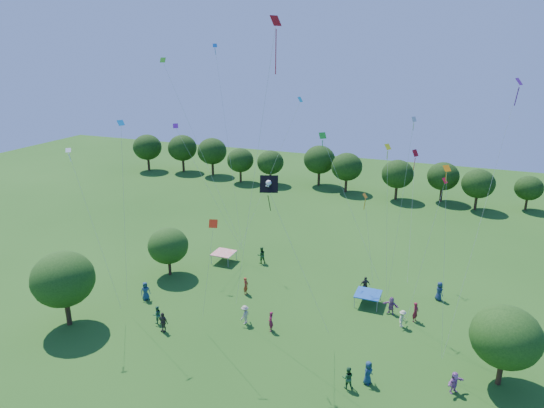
{
  "coord_description": "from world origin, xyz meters",
  "views": [
    {
      "loc": [
        12.67,
        -17.86,
        22.32
      ],
      "look_at": [
        0.0,
        14.0,
        11.0
      ],
      "focal_mm": 32.0,
      "sensor_mm": 36.0,
      "label": 1
    }
  ],
  "objects_px": {
    "near_tree_north": "(168,246)",
    "pirate_kite": "(270,187)",
    "near_tree_west": "(63,279)",
    "tent_red_stripe": "(224,253)",
    "near_tree_east": "(506,337)",
    "tent_blue": "(368,294)",
    "red_high_kite": "(268,82)"
  },
  "relations": [
    {
      "from": "tent_red_stripe",
      "to": "tent_blue",
      "type": "height_order",
      "value": "same"
    },
    {
      "from": "near_tree_west",
      "to": "tent_blue",
      "type": "relative_size",
      "value": 2.94
    },
    {
      "from": "near_tree_east",
      "to": "pirate_kite",
      "type": "bearing_deg",
      "value": -172.07
    },
    {
      "from": "near_tree_north",
      "to": "near_tree_west",
      "type": "bearing_deg",
      "value": -103.79
    },
    {
      "from": "near_tree_east",
      "to": "pirate_kite",
      "type": "distance_m",
      "value": 18.74
    },
    {
      "from": "near_tree_east",
      "to": "red_high_kite",
      "type": "relative_size",
      "value": 0.26
    },
    {
      "from": "near_tree_north",
      "to": "near_tree_east",
      "type": "bearing_deg",
      "value": -11.08
    },
    {
      "from": "near_tree_north",
      "to": "tent_red_stripe",
      "type": "distance_m",
      "value": 6.4
    },
    {
      "from": "near_tree_west",
      "to": "near_tree_east",
      "type": "relative_size",
      "value": 1.11
    },
    {
      "from": "tent_blue",
      "to": "red_high_kite",
      "type": "distance_m",
      "value": 21.25
    },
    {
      "from": "pirate_kite",
      "to": "near_tree_north",
      "type": "bearing_deg",
      "value": 150.18
    },
    {
      "from": "near_tree_north",
      "to": "tent_blue",
      "type": "xyz_separation_m",
      "value": [
        19.89,
        1.5,
        -2.15
      ]
    },
    {
      "from": "near_tree_west",
      "to": "tent_red_stripe",
      "type": "relative_size",
      "value": 2.94
    },
    {
      "from": "near_tree_north",
      "to": "tent_blue",
      "type": "relative_size",
      "value": 2.28
    },
    {
      "from": "tent_blue",
      "to": "pirate_kite",
      "type": "bearing_deg",
      "value": -120.01
    },
    {
      "from": "pirate_kite",
      "to": "red_high_kite",
      "type": "height_order",
      "value": "red_high_kite"
    },
    {
      "from": "near_tree_north",
      "to": "red_high_kite",
      "type": "distance_m",
      "value": 22.01
    },
    {
      "from": "near_tree_north",
      "to": "pirate_kite",
      "type": "distance_m",
      "value": 19.22
    },
    {
      "from": "tent_red_stripe",
      "to": "pirate_kite",
      "type": "height_order",
      "value": "pirate_kite"
    },
    {
      "from": "near_tree_north",
      "to": "tent_blue",
      "type": "bearing_deg",
      "value": 4.31
    },
    {
      "from": "tent_blue",
      "to": "near_tree_east",
      "type": "bearing_deg",
      "value": -35.36
    },
    {
      "from": "pirate_kite",
      "to": "red_high_kite",
      "type": "bearing_deg",
      "value": 114.68
    },
    {
      "from": "near_tree_west",
      "to": "tent_red_stripe",
      "type": "bearing_deg",
      "value": 67.8
    },
    {
      "from": "near_tree_west",
      "to": "tent_blue",
      "type": "xyz_separation_m",
      "value": [
        22.59,
        12.52,
        -3.16
      ]
    },
    {
      "from": "red_high_kite",
      "to": "near_tree_east",
      "type": "bearing_deg",
      "value": -0.59
    },
    {
      "from": "tent_red_stripe",
      "to": "red_high_kite",
      "type": "distance_m",
      "value": 23.53
    },
    {
      "from": "tent_red_stripe",
      "to": "pirate_kite",
      "type": "xyz_separation_m",
      "value": [
        10.57,
        -12.93,
        12.04
      ]
    },
    {
      "from": "near_tree_north",
      "to": "pirate_kite",
      "type": "bearing_deg",
      "value": -29.82
    },
    {
      "from": "near_tree_west",
      "to": "pirate_kite",
      "type": "xyz_separation_m",
      "value": [
        17.0,
        2.83,
        8.89
      ]
    },
    {
      "from": "tent_red_stripe",
      "to": "red_high_kite",
      "type": "height_order",
      "value": "red_high_kite"
    },
    {
      "from": "red_high_kite",
      "to": "pirate_kite",
      "type": "bearing_deg",
      "value": -65.32
    },
    {
      "from": "near_tree_north",
      "to": "tent_red_stripe",
      "type": "height_order",
      "value": "near_tree_north"
    }
  ]
}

